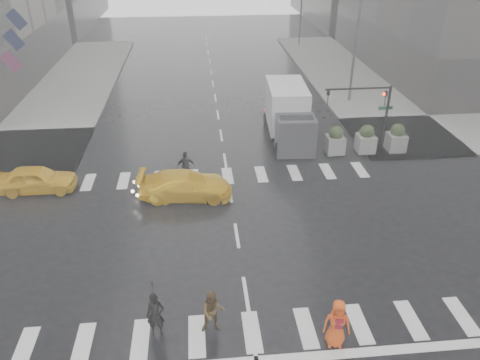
{
  "coord_description": "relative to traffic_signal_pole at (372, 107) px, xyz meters",
  "views": [
    {
      "loc": [
        -1.62,
        -18.1,
        13.04
      ],
      "look_at": [
        0.35,
        2.0,
        1.9
      ],
      "focal_mm": 35.0,
      "sensor_mm": 36.0,
      "label": 1
    }
  ],
  "objects": [
    {
      "name": "planter_mid",
      "position": [
        -0.01,
        0.19,
        -2.23
      ],
      "size": [
        1.1,
        1.1,
        1.8
      ],
      "color": "slate",
      "rests_on": "ground"
    },
    {
      "name": "taxi_mid",
      "position": [
        -11.33,
        -4.14,
        -2.54
      ],
      "size": [
        4.21,
        1.81,
        1.35
      ],
      "primitive_type": "imported",
      "rotation": [
        0.0,
        0.0,
        1.67
      ],
      "color": "#E8AC0C",
      "rests_on": "ground"
    },
    {
      "name": "road_markings",
      "position": [
        -9.01,
        -8.01,
        -3.21
      ],
      "size": [
        18.0,
        48.0,
        0.01
      ],
      "primitive_type": null,
      "color": "silver",
      "rests_on": "ground"
    },
    {
      "name": "taxi_front",
      "position": [
        -19.54,
        -2.71,
        -2.5
      ],
      "size": [
        4.23,
        1.71,
        1.44
      ],
      "primitive_type": "imported",
      "rotation": [
        0.0,
        0.0,
        1.57
      ],
      "color": "#E8AC0C",
      "rests_on": "ground"
    },
    {
      "name": "taxi_rear",
      "position": [
        -11.43,
        -4.18,
        -2.49
      ],
      "size": [
        4.57,
        2.42,
        1.45
      ],
      "primitive_type": "imported",
      "rotation": [
        0.0,
        0.0,
        1.48
      ],
      "color": "#E8AC0C",
      "rests_on": "ground"
    },
    {
      "name": "street_lamp_near",
      "position": [
        1.86,
        9.99,
        1.73
      ],
      "size": [
        2.15,
        0.22,
        9.0
      ],
      "color": "#59595B",
      "rests_on": "ground"
    },
    {
      "name": "pedestrian_far_b",
      "position": [
        -5.41,
        -0.06,
        -2.3
      ],
      "size": [
        1.33,
        0.98,
        1.84
      ],
      "primitive_type": "imported",
      "rotation": [
        0.0,
        0.0,
        2.85
      ],
      "color": "black",
      "rests_on": "ground"
    },
    {
      "name": "pedestrian_black",
      "position": [
        -12.41,
        -13.73,
        -1.64
      ],
      "size": [
        0.98,
        1.0,
        2.43
      ],
      "rotation": [
        0.0,
        0.0,
        -0.02
      ],
      "color": "black",
      "rests_on": "ground"
    },
    {
      "name": "pedestrian_far_a",
      "position": [
        -11.39,
        -2.27,
        -2.32
      ],
      "size": [
        1.08,
        0.7,
        1.79
      ],
      "primitive_type": "imported",
      "rotation": [
        0.0,
        0.0,
        3.2
      ],
      "color": "black",
      "rests_on": "ground"
    },
    {
      "name": "pedestrian_orange",
      "position": [
        -6.17,
        -14.81,
        -2.25
      ],
      "size": [
        1.03,
        0.77,
        1.92
      ],
      "rotation": [
        0.0,
        0.0,
        -0.19
      ],
      "color": "#E84B10",
      "rests_on": "ground"
    },
    {
      "name": "planter_east",
      "position": [
        1.99,
        0.19,
        -2.23
      ],
      "size": [
        1.1,
        1.1,
        1.8
      ],
      "color": "slate",
      "rests_on": "ground"
    },
    {
      "name": "ground",
      "position": [
        -9.01,
        -8.01,
        -3.22
      ],
      "size": [
        120.0,
        120.0,
        0.0
      ],
      "primitive_type": "plane",
      "color": "black",
      "rests_on": "ground"
    },
    {
      "name": "street_lamp_far",
      "position": [
        1.86,
        29.99,
        1.73
      ],
      "size": [
        2.15,
        0.22,
        9.0
      ],
      "color": "#59595B",
      "rests_on": "ground"
    },
    {
      "name": "traffic_signal_pole",
      "position": [
        0.0,
        0.0,
        0.0
      ],
      "size": [
        4.45,
        0.42,
        4.5
      ],
      "color": "black",
      "rests_on": "ground"
    },
    {
      "name": "planter_west",
      "position": [
        -2.01,
        0.19,
        -2.23
      ],
      "size": [
        1.1,
        1.1,
        1.8
      ],
      "color": "slate",
      "rests_on": "ground"
    },
    {
      "name": "box_truck",
      "position": [
        -4.52,
        2.91,
        -1.33
      ],
      "size": [
        2.5,
        6.66,
        3.54
      ],
      "rotation": [
        0.0,
        0.0,
        -0.06
      ],
      "color": "silver",
      "rests_on": "ground"
    },
    {
      "name": "flag_cluster",
      "position": [
        -24.09,
        10.49,
        2.42
      ],
      "size": [
        2.87,
        3.06,
        4.69
      ],
      "color": "#59595B",
      "rests_on": "ground"
    },
    {
      "name": "pedestrian_brown",
      "position": [
        -10.39,
        -13.77,
        -2.33
      ],
      "size": [
        0.86,
        0.67,
        1.78
      ],
      "primitive_type": "imported",
      "rotation": [
        0.0,
        0.0,
        0.0
      ],
      "color": "#443218",
      "rests_on": "ground"
    },
    {
      "name": "sidewalk_ne",
      "position": [
        10.49,
        9.49,
        -3.14
      ],
      "size": [
        35.0,
        35.0,
        0.15
      ],
      "primitive_type": "cube",
      "color": "slate",
      "rests_on": "ground"
    }
  ]
}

